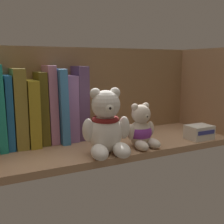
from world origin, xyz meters
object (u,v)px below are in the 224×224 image
at_px(book_9, 69,108).
at_px(teddy_bear_larger, 106,126).
at_px(book_4, 18,108).
at_px(book_6, 41,108).
at_px(book_5, 31,112).
at_px(small_product_box, 199,132).
at_px(book_10, 80,103).
at_px(book_3, 8,112).
at_px(book_8, 59,105).
at_px(book_7, 50,104).
at_px(teddy_bear_smaller, 141,130).

xyz_separation_m(book_9, teddy_bear_larger, (0.04, -0.19, -0.03)).
bearing_deg(book_4, book_6, 0.00).
height_order(book_5, book_9, book_9).
bearing_deg(small_product_box, book_4, 160.38).
distance_m(book_4, book_10, 0.19).
height_order(book_4, book_10, book_10).
bearing_deg(book_3, book_5, 0.00).
height_order(book_4, book_6, book_4).
xyz_separation_m(book_6, book_8, (0.06, 0.00, 0.00)).
xyz_separation_m(book_6, book_10, (0.13, 0.00, 0.01)).
height_order(book_7, book_10, book_7).
distance_m(book_3, book_5, 0.07).
relative_size(book_3, book_5, 1.08).
bearing_deg(book_8, book_3, 180.00).
distance_m(book_4, book_9, 0.16).
distance_m(book_7, teddy_bear_smaller, 0.29).
bearing_deg(small_product_box, book_10, 150.82).
distance_m(book_8, teddy_bear_larger, 0.21).
relative_size(book_9, teddy_bear_smaller, 1.59).
bearing_deg(book_9, book_3, 180.00).
height_order(book_6, teddy_bear_smaller, book_6).
bearing_deg(book_3, book_10, 0.00).
bearing_deg(book_7, book_6, 180.00).
distance_m(book_3, book_9, 0.19).
distance_m(book_6, small_product_box, 0.52).
bearing_deg(book_7, teddy_bear_larger, -61.31).
relative_size(book_5, book_9, 0.95).
relative_size(book_3, book_6, 0.97).
bearing_deg(small_product_box, book_3, 161.34).
bearing_deg(book_7, book_5, 180.00).
bearing_deg(book_8, book_5, 180.00).
bearing_deg(book_6, book_4, 180.00).
relative_size(book_8, book_10, 0.97).
distance_m(book_4, teddy_bear_smaller, 0.37).
xyz_separation_m(book_9, book_10, (0.04, 0.00, 0.01)).
relative_size(book_3, teddy_bear_larger, 1.17).
xyz_separation_m(book_4, book_8, (0.12, 0.00, -0.00)).
bearing_deg(teddy_bear_smaller, book_4, 151.24).
xyz_separation_m(book_4, small_product_box, (0.54, -0.19, -0.09)).
xyz_separation_m(teddy_bear_larger, small_product_box, (0.34, -0.00, -0.05)).
distance_m(book_5, teddy_bear_larger, 0.25).
bearing_deg(teddy_bear_larger, book_4, 136.54).
distance_m(book_3, book_10, 0.23).
height_order(book_3, book_5, book_3).
bearing_deg(book_5, book_9, 0.00).
bearing_deg(book_8, teddy_bear_smaller, -41.82).
xyz_separation_m(book_5, teddy_bear_smaller, (0.29, -0.18, -0.05)).
bearing_deg(small_product_box, teddy_bear_larger, 179.67).
xyz_separation_m(book_7, book_8, (0.03, 0.00, -0.01)).
bearing_deg(book_9, book_7, 180.00).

